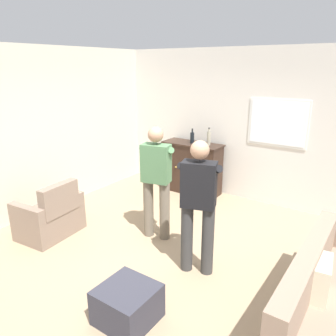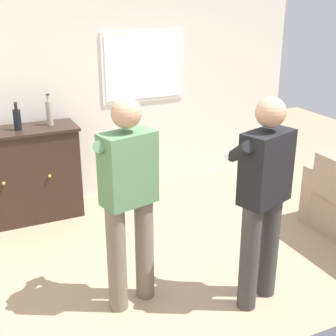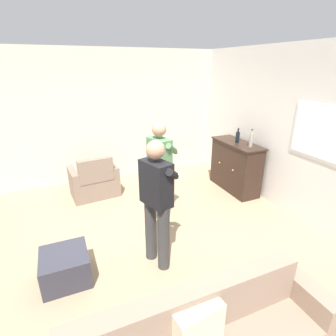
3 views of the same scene
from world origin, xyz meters
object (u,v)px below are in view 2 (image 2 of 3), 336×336
sideboard_cabinet (24,175)px  person_standing_right (263,194)px  bottle_liquor_amber (49,112)px  person_standing_left (128,195)px  bottle_wine_green (17,119)px

sideboard_cabinet → person_standing_right: bearing=-57.7°
bottle_liquor_amber → person_standing_left: 1.92m
bottle_liquor_amber → person_standing_right: person_standing_right is taller
sideboard_cabinet → bottle_liquor_amber: size_ratio=3.54×
person_standing_left → person_standing_right: 1.01m
sideboard_cabinet → bottle_wine_green: bottle_wine_green is taller
sideboard_cabinet → bottle_liquor_amber: bearing=5.1°
person_standing_left → person_standing_right: size_ratio=1.00×
sideboard_cabinet → person_standing_left: person_standing_left is taller
bottle_wine_green → person_standing_left: (0.51, -1.85, -0.20)m
person_standing_right → person_standing_left: bearing=156.4°
person_standing_left → person_standing_right: same height
bottle_wine_green → person_standing_right: bearing=-57.5°
bottle_wine_green → bottle_liquor_amber: size_ratio=0.86×
person_standing_left → person_standing_right: bearing=-23.6°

